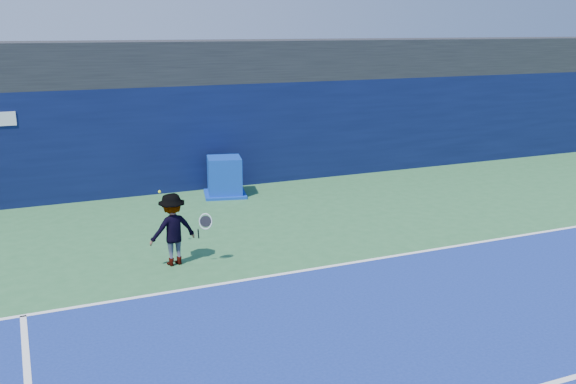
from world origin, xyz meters
The scene contains 7 objects.
ground centered at (0.00, 0.00, 0.00)m, with size 80.00×80.00×0.00m, color #2E6638.
baseline centered at (0.00, 3.00, 0.01)m, with size 24.00×0.10×0.01m, color white.
stadium_band centered at (0.00, 11.50, 3.60)m, with size 36.00×3.00×1.20m, color black.
back_wall_assembly centered at (0.00, 10.50, 1.50)m, with size 36.00×1.03×3.00m.
equipment_cart centered at (0.45, 9.14, 0.50)m, with size 1.36×1.36×1.09m.
tennis_player centered at (-2.15, 4.38, 0.73)m, with size 1.23×0.71×1.45m.
tennis_ball centered at (-2.17, 5.38, 1.25)m, with size 0.06×0.06×0.06m.
Camera 1 is at (-4.85, -7.57, 4.59)m, focal length 40.00 mm.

